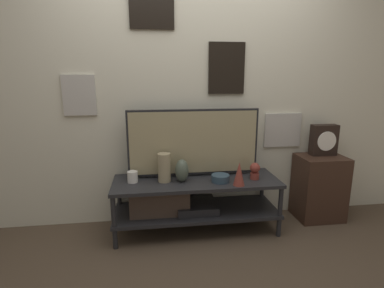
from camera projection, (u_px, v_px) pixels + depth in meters
name	position (u px, v px, depth m)	size (l,w,h in m)	color
ground_plane	(201.00, 246.00, 2.51)	(12.00, 12.00, 0.00)	#4C3D2D
wall_back	(192.00, 80.00, 2.77)	(6.40, 0.08, 2.70)	beige
media_console	(183.00, 199.00, 2.70)	(1.48, 0.50, 0.49)	#232326
television	(194.00, 142.00, 2.71)	(1.19, 0.05, 0.62)	black
vase_tall_ceramic	(164.00, 168.00, 2.61)	(0.11, 0.11, 0.25)	tan
vase_wide_bowl	(220.00, 178.00, 2.62)	(0.16, 0.16, 0.06)	#2D4251
vase_slim_bronze	(239.00, 174.00, 2.52)	(0.10, 0.10, 0.20)	brown
vase_urn_stoneware	(182.00, 171.00, 2.61)	(0.12, 0.13, 0.20)	#4C5647
candle_jar	(133.00, 177.00, 2.60)	(0.09, 0.09, 0.10)	silver
decorative_bust	(255.00, 170.00, 2.68)	(0.09, 0.09, 0.15)	brown
side_table	(319.00, 187.00, 2.95)	(0.44, 0.35, 0.64)	#382319
mantel_clock	(324.00, 140.00, 2.90)	(0.25, 0.11, 0.30)	black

